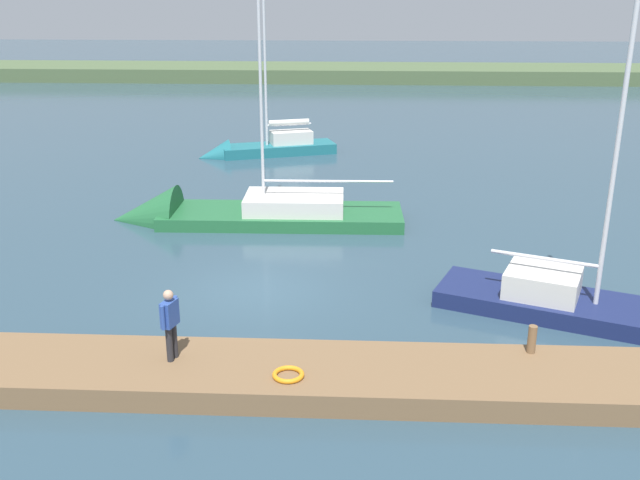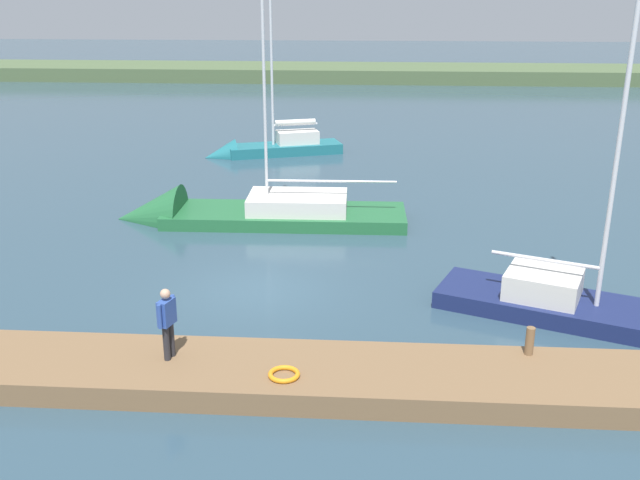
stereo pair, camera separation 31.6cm
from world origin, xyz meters
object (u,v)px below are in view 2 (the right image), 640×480
Objects in this scene: mooring_post_near at (530,341)px; sailboat_far_right at (618,320)px; person_on_dock at (167,319)px; sailboat_near_dock at (232,218)px; life_ring_buoy at (284,374)px; sailboat_mid_channel at (268,152)px.

sailboat_far_right is (-2.76, -2.61, -0.67)m from mooring_post_near.
person_on_dock is (7.74, 0.69, 0.59)m from mooring_post_near.
person_on_dock is at bearing 5.09° from mooring_post_near.
mooring_post_near is at bearing 128.07° from sailboat_near_dock.
mooring_post_near is at bearing -157.99° from person_on_dock.
mooring_post_near is 7.79m from person_on_dock.
person_on_dock is at bearing -13.82° from life_ring_buoy.
mooring_post_near is at bearing -114.42° from sailboat_far_right.
mooring_post_near is 0.06× the size of sailboat_near_dock.
life_ring_buoy is 0.08× the size of sailboat_mid_channel.
sailboat_near_dock is (8.46, -10.43, -0.71)m from mooring_post_near.
sailboat_near_dock is 7.03× the size of person_on_dock.
sailboat_near_dock reaches higher than sailboat_far_right.
person_on_dock is (10.50, 3.30, 1.27)m from sailboat_far_right.
person_on_dock is at bearing 92.75° from sailboat_near_dock.
mooring_post_near reaches higher than life_ring_buoy.
person_on_dock reaches higher than life_ring_buoy.
sailboat_mid_channel is at bearing -70.69° from person_on_dock.
sailboat_near_dock is 11.22m from person_on_dock.
sailboat_mid_channel is 22.18m from person_on_dock.
sailboat_far_right is at bearing 144.14° from sailboat_near_dock.
sailboat_mid_channel is (0.20, -11.01, 0.03)m from sailboat_near_dock.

